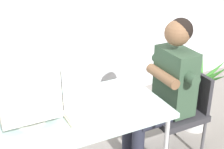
# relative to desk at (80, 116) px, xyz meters

# --- Properties ---
(desk) EXTENTS (1.34, 0.76, 0.73)m
(desk) POSITION_rel_desk_xyz_m (0.00, 0.00, 0.00)
(desk) COLOR #B7B7BC
(desk) RESTS_ON ground_plane
(crt_monitor) EXTENTS (0.43, 0.33, 0.44)m
(crt_monitor) POSITION_rel_desk_xyz_m (-0.37, 0.04, 0.30)
(crt_monitor) COLOR silver
(crt_monitor) RESTS_ON desk
(keyboard) EXTENTS (0.16, 0.47, 0.03)m
(keyboard) POSITION_rel_desk_xyz_m (-0.07, 0.02, 0.06)
(keyboard) COLOR beige
(keyboard) RESTS_ON desk
(office_chair) EXTENTS (0.48, 0.48, 0.82)m
(office_chair) POSITION_rel_desk_xyz_m (1.00, 0.02, -0.20)
(office_chair) COLOR #4C4C51
(office_chair) RESTS_ON ground_plane
(person_seated) EXTENTS (0.71, 0.58, 1.35)m
(person_seated) POSITION_rel_desk_xyz_m (0.82, 0.02, 0.06)
(person_seated) COLOR #334C38
(person_seated) RESTS_ON ground_plane
(potted_plant) EXTENTS (0.62, 0.70, 0.84)m
(potted_plant) POSITION_rel_desk_xyz_m (1.42, 0.27, -0.30)
(potted_plant) COLOR silver
(potted_plant) RESTS_ON ground_plane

